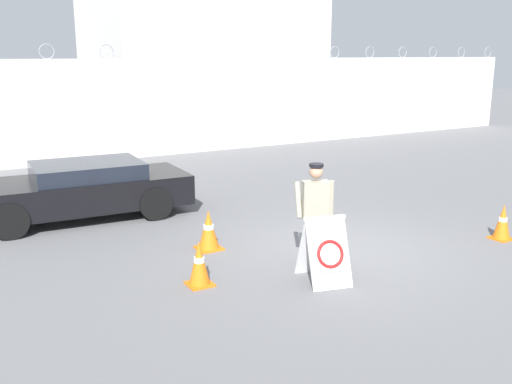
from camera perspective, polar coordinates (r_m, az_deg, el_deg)
ground_plane at (r=10.50m, az=8.57°, el=-5.76°), size 90.00×90.00×0.00m
perimeter_wall at (r=19.93m, az=-11.82°, el=8.18°), size 36.00×0.30×3.77m
building_block at (r=26.23m, az=-5.58°, el=13.18°), size 9.20×6.92×6.55m
barricade_sign at (r=8.89m, az=6.94°, el=-5.78°), size 0.82×0.96×1.05m
security_guard at (r=9.40m, az=5.94°, el=-1.79°), size 0.60×0.55×1.74m
traffic_cone_near at (r=10.37m, az=-4.76°, el=-3.81°), size 0.44×0.44×0.73m
traffic_cone_mid at (r=8.80m, az=-5.70°, el=-7.12°), size 0.38×0.38×0.71m
traffic_cone_far at (r=11.86m, az=23.44°, el=-2.79°), size 0.37×0.37×0.68m
parked_car_front_coupe at (r=12.77m, az=-17.24°, el=0.25°), size 4.72×2.09×1.21m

